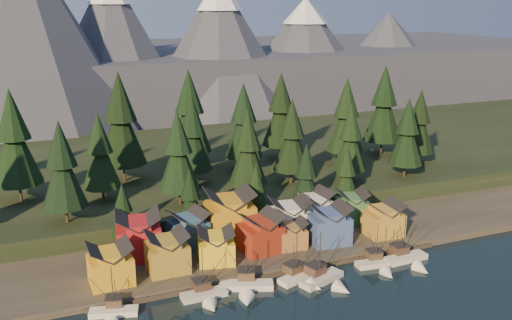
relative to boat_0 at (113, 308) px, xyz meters
name	(u,v)px	position (x,y,z in m)	size (l,w,h in m)	color
ground	(311,310)	(35.25, -11.37, -2.00)	(500.00, 500.00, 0.00)	black
shore_strip	(238,230)	(35.25, 28.63, -1.25)	(400.00, 50.00, 1.50)	#342E26
hillside	(185,169)	(35.25, 78.63, 1.00)	(420.00, 100.00, 6.00)	black
dock	(275,270)	(35.25, 5.13, -1.50)	(80.00, 4.00, 1.00)	#453B31
mountain_ridge	(111,62)	(31.05, 202.22, 24.05)	(560.00, 190.00, 90.00)	#494E5E
boat_0	(113,308)	(0.00, 0.00, 0.00)	(9.64, 10.08, 10.61)	white
boat_1	(205,289)	(17.86, -0.22, 0.27)	(9.36, 10.18, 11.59)	beige
boat_2	(246,281)	(26.52, -0.07, 0.24)	(11.71, 12.14, 12.24)	silver
boat_3	(302,272)	(38.71, -0.61, 0.24)	(10.00, 10.53, 11.56)	silver
boat_4	(326,274)	(42.95, -3.42, 0.33)	(11.18, 11.69, 12.36)	beige
boat_5	(380,259)	(57.43, -1.38, 0.04)	(10.21, 10.93, 11.03)	beige
boat_6	(409,254)	(64.71, -1.83, 0.22)	(11.21, 12.11, 12.10)	silver
house_front_0	(110,263)	(1.44, 10.87, 3.91)	(8.69, 8.25, 8.41)	gold
house_front_1	(167,251)	(13.32, 11.93, 4.04)	(8.44, 8.11, 8.65)	olive
house_front_2	(216,245)	(24.20, 12.18, 3.45)	(9.31, 9.35, 7.53)	yellow
house_front_3	(260,231)	(35.32, 13.77, 4.21)	(9.97, 9.62, 8.98)	maroon
house_front_4	(290,232)	(42.68, 13.32, 2.97)	(7.05, 7.52, 6.62)	olive
house_front_5	(329,223)	(51.98, 11.90, 4.40)	(9.52, 8.78, 9.34)	#3B548D
house_front_6	(383,218)	(66.52, 11.04, 3.87)	(8.66, 8.22, 8.33)	#B98E2F
house_back_0	(138,234)	(9.09, 20.88, 4.96)	(10.69, 10.37, 10.41)	#A41920
house_back_1	(188,229)	(20.68, 21.75, 4.12)	(9.33, 9.40, 8.81)	#325778
house_back_2	(230,213)	(31.54, 23.92, 5.67)	(11.90, 11.07, 11.75)	#C2891B
house_back_3	(289,216)	(45.13, 19.29, 4.45)	(10.37, 9.50, 9.44)	silver
house_back_4	(313,207)	(53.65, 23.11, 4.31)	(9.05, 8.74, 9.16)	silver
house_back_5	(352,206)	(63.80, 21.08, 3.88)	(8.99, 9.06, 8.36)	#3D713F
tree_hill_1	(14,141)	(-14.75, 56.63, 20.29)	(12.79, 12.79, 29.79)	#332319
tree_hill_2	(62,168)	(-4.75, 36.63, 17.52)	(10.62, 10.62, 24.75)	#332319
tree_hill_3	(100,154)	(5.25, 48.63, 16.84)	(10.09, 10.09, 23.51)	#332319
tree_hill_4	(121,122)	(13.25, 63.63, 21.43)	(13.69, 13.69, 31.88)	#332319
tree_hill_5	(178,154)	(23.25, 38.63, 17.46)	(10.57, 10.57, 24.63)	#332319
tree_hill_6	(193,136)	(31.25, 53.63, 17.94)	(10.95, 10.95, 25.51)	#332319
tree_hill_7	(248,150)	(41.25, 36.63, 17.09)	(10.29, 10.29, 23.96)	#332319
tree_hill_8	(244,123)	(49.25, 60.63, 18.87)	(11.68, 11.68, 27.20)	#332319
tree_hill_9	(292,138)	(57.25, 43.63, 17.38)	(10.51, 10.51, 24.48)	#332319
tree_hill_10	(281,112)	(65.25, 68.63, 19.62)	(12.27, 12.27, 28.57)	#332319
tree_hill_11	(350,140)	(73.25, 38.63, 16.43)	(9.77, 9.77, 22.76)	#332319
tree_hill_12	(346,118)	(81.25, 54.63, 19.23)	(11.96, 11.96, 27.87)	#332319
tree_hill_13	(407,134)	(91.25, 36.63, 16.99)	(10.21, 10.21, 23.78)	#332319
tree_hill_14	(384,106)	(99.25, 60.63, 20.60)	(13.03, 13.03, 30.36)	#332319
tree_hill_15	(190,114)	(35.25, 70.63, 20.82)	(13.21, 13.21, 30.78)	#332319
tree_hill_17	(419,124)	(103.25, 46.63, 17.17)	(10.34, 10.34, 24.09)	#332319
tree_shore_0	(123,212)	(7.25, 28.63, 7.79)	(6.52, 6.52, 15.19)	#332319
tree_shore_1	(190,199)	(23.25, 28.63, 8.72)	(7.25, 7.25, 16.88)	#332319
tree_shore_2	(256,192)	(40.25, 28.63, 8.37)	(6.98, 6.98, 16.26)	#332319
tree_shore_3	(306,177)	(54.25, 28.63, 10.44)	(8.60, 8.60, 20.03)	#332319
tree_shore_4	(346,175)	(66.25, 28.63, 9.59)	(7.93, 7.93, 18.47)	#332319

